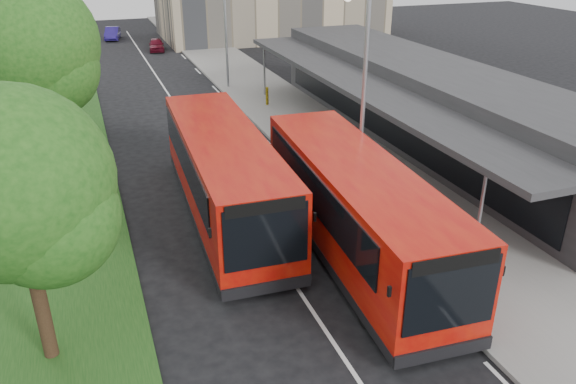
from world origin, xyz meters
The scene contains 17 objects.
ground centered at (0.00, 0.00, 0.00)m, with size 120.00×120.00×0.00m, color black.
pavement centered at (6.00, 20.00, 0.07)m, with size 5.00×80.00×0.15m, color gray.
grass_verge centered at (-7.00, 20.00, 0.05)m, with size 5.00×80.00×0.10m, color #194215.
lane_centre_line centered at (0.00, 15.00, 0.01)m, with size 0.12×70.00×0.01m, color silver.
kerb_dashes centered at (3.30, 19.00, 0.01)m, with size 0.12×56.00×0.01m.
station_building centered at (10.86, 8.00, 2.04)m, with size 7.70×26.00×4.00m.
tree_near centered at (-7.01, -2.95, 4.59)m, with size 4.45×4.45×7.11m.
tree_mid centered at (-7.01, 9.05, 5.56)m, with size 5.36×5.36×8.62m.
tree_far centered at (-7.01, 21.05, 4.65)m, with size 4.50×4.50×7.20m.
lamp_post_near centered at (4.12, 2.00, 4.72)m, with size 1.44×0.28×8.00m.
lamp_post_far centered at (4.12, 22.00, 4.72)m, with size 1.44×0.28×8.00m.
bus_main centered at (2.55, -1.01, 1.67)m, with size 3.63×11.67×3.26m.
bus_second centered at (-0.81, 3.20, 1.69)m, with size 3.44×11.72×3.29m.
litter_bin centered at (5.08, 10.53, 0.60)m, with size 0.50×0.50×0.91m, color #342315.
bollard centered at (5.31, 16.69, 0.70)m, with size 0.18×0.18×1.10m, color yellow.
car_near centered at (1.50, 37.54, 0.56)m, with size 1.32×3.28×1.12m, color #5D0D1D.
car_far centered at (-1.80, 45.18, 0.61)m, with size 1.29×3.69×1.22m, color navy.
Camera 1 is at (-5.22, -15.67, 9.91)m, focal length 35.00 mm.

